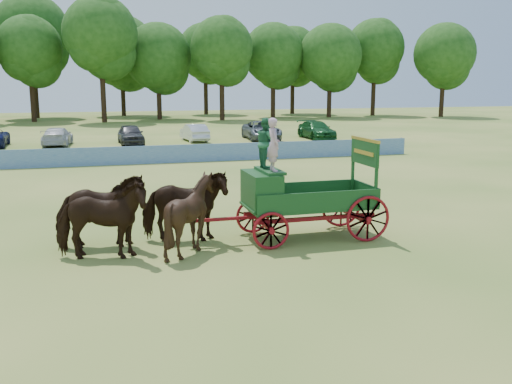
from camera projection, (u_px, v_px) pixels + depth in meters
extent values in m
plane|color=tan|center=(359.00, 238.00, 17.41)|extent=(160.00, 160.00, 0.00)
imported|color=black|center=(101.00, 220.00, 15.08)|extent=(2.73, 1.66, 2.15)
imported|color=black|center=(100.00, 211.00, 16.12)|extent=(2.67, 1.45, 2.15)
imported|color=black|center=(191.00, 215.00, 15.73)|extent=(2.16, 1.97, 2.15)
imported|color=black|center=(185.00, 206.00, 16.77)|extent=(2.71, 1.60, 2.15)
cube|color=maroon|center=(261.00, 221.00, 16.93)|extent=(0.12, 2.00, 0.12)
cube|color=maroon|center=(354.00, 215.00, 17.74)|extent=(0.12, 2.00, 0.12)
cube|color=maroon|center=(316.00, 218.00, 16.79)|extent=(3.80, 0.10, 0.12)
cube|color=maroon|center=(302.00, 210.00, 17.83)|extent=(3.80, 0.10, 0.12)
cube|color=maroon|center=(232.00, 218.00, 16.66)|extent=(2.80, 0.09, 0.09)
cube|color=#1A5023|center=(309.00, 205.00, 17.26)|extent=(3.80, 1.80, 0.10)
cube|color=#1A5023|center=(320.00, 201.00, 16.37)|extent=(3.80, 0.06, 0.55)
cube|color=#1A5023|center=(299.00, 190.00, 18.03)|extent=(3.80, 0.06, 0.55)
cube|color=#1A5023|center=(366.00, 192.00, 17.71)|extent=(0.06, 1.80, 0.55)
cube|color=#1A5023|center=(262.00, 190.00, 16.75)|extent=(0.85, 1.70, 1.05)
cube|color=#1A5023|center=(270.00, 171.00, 16.71)|extent=(0.55, 1.50, 0.08)
cube|color=#1A5023|center=(249.00, 197.00, 16.69)|extent=(0.10, 1.60, 0.65)
cube|color=#1A5023|center=(255.00, 207.00, 16.79)|extent=(0.55, 1.60, 0.06)
cube|color=#1A5023|center=(376.00, 176.00, 16.81)|extent=(0.08, 0.08, 1.80)
cube|color=#1A5023|center=(353.00, 168.00, 18.32)|extent=(0.08, 0.08, 1.80)
cube|color=#1A5023|center=(365.00, 153.00, 17.45)|extent=(0.07, 1.75, 0.75)
cube|color=gold|center=(365.00, 140.00, 17.37)|extent=(0.08, 1.80, 0.09)
cube|color=gold|center=(364.00, 153.00, 17.44)|extent=(0.02, 1.30, 0.12)
torus|color=maroon|center=(271.00, 231.00, 16.04)|extent=(1.09, 0.09, 1.09)
torus|color=maroon|center=(253.00, 216.00, 17.84)|extent=(1.09, 0.09, 1.09)
torus|color=maroon|center=(368.00, 219.00, 16.82)|extent=(1.39, 0.09, 1.39)
torus|color=maroon|center=(341.00, 206.00, 18.62)|extent=(1.39, 0.09, 1.39)
imported|color=#CF9EB2|center=(274.00, 145.00, 16.23)|extent=(0.36, 0.56, 1.52)
imported|color=#296E43|center=(266.00, 143.00, 16.89)|extent=(0.56, 0.72, 1.49)
cube|color=#1C5197|center=(210.00, 153.00, 34.04)|extent=(26.00, 0.08, 1.05)
imported|color=silver|center=(57.00, 137.00, 42.47)|extent=(2.26, 4.81, 1.36)
imported|color=#333338|center=(131.00, 134.00, 43.56)|extent=(1.93, 4.45, 1.49)
imported|color=silver|center=(194.00, 133.00, 45.64)|extent=(1.83, 4.28, 1.37)
imported|color=slate|center=(261.00, 130.00, 46.94)|extent=(2.84, 5.57, 1.51)
imported|color=#144C1E|center=(316.00, 130.00, 47.77)|extent=(2.07, 4.99, 1.44)
cylinder|color=#382314|center=(33.00, 102.00, 67.40)|extent=(0.60, 0.60, 4.66)
sphere|color=#194512|center=(29.00, 48.00, 66.21)|extent=(7.53, 7.53, 7.53)
cylinder|color=#382314|center=(103.00, 99.00, 66.67)|extent=(0.60, 0.60, 5.53)
sphere|color=#194512|center=(100.00, 33.00, 65.27)|extent=(8.52, 8.52, 8.52)
cylinder|color=#382314|center=(159.00, 103.00, 72.00)|extent=(0.60, 0.60, 4.24)
sphere|color=#194512|center=(158.00, 56.00, 70.92)|extent=(8.34, 8.34, 8.34)
cylinder|color=#382314|center=(222.00, 101.00, 70.62)|extent=(0.60, 0.60, 4.78)
sphere|color=#194512|center=(221.00, 48.00, 69.40)|extent=(7.66, 7.66, 7.66)
cylinder|color=#382314|center=(273.00, 100.00, 76.22)|extent=(0.60, 0.60, 4.56)
sphere|color=#194512|center=(273.00, 53.00, 75.06)|extent=(7.99, 7.99, 7.99)
cylinder|color=#382314|center=(329.00, 101.00, 76.56)|extent=(0.60, 0.60, 4.41)
sphere|color=#194512|center=(330.00, 55.00, 75.43)|extent=(8.39, 8.39, 8.39)
cylinder|color=#382314|center=(373.00, 97.00, 80.53)|extent=(0.60, 0.60, 5.06)
sphere|color=#194512|center=(375.00, 48.00, 79.24)|extent=(8.08, 8.08, 8.08)
cylinder|color=#382314|center=(442.00, 100.00, 77.53)|extent=(0.60, 0.60, 4.57)
sphere|color=#194512|center=(445.00, 54.00, 76.36)|extent=(8.16, 8.16, 8.16)
cylinder|color=#382314|center=(36.00, 95.00, 74.79)|extent=(0.60, 0.60, 6.02)
sphere|color=#194512|center=(31.00, 31.00, 73.26)|extent=(9.57, 9.57, 9.57)
cylinder|color=#382314|center=(123.00, 98.00, 79.69)|extent=(0.60, 0.60, 4.81)
sphere|color=#194512|center=(121.00, 51.00, 78.47)|extent=(9.86, 9.86, 9.86)
cylinder|color=#382314|center=(206.00, 97.00, 83.46)|extent=(0.60, 0.60, 4.97)
sphere|color=#194512|center=(205.00, 50.00, 82.19)|extent=(7.87, 7.87, 7.87)
cylinder|color=#382314|center=(292.00, 98.00, 84.79)|extent=(0.60, 0.60, 4.75)
sphere|color=#194512|center=(293.00, 54.00, 83.58)|extent=(7.96, 7.96, 7.96)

